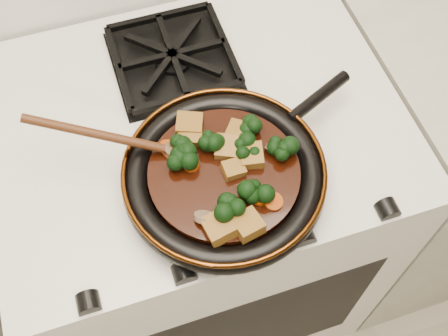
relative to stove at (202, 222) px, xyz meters
name	(u,v)px	position (x,y,z in m)	size (l,w,h in m)	color
stove	(202,222)	(0.00, 0.00, 0.00)	(0.76, 0.60, 0.90)	silver
burner_grate_front	(217,178)	(0.00, -0.14, 0.46)	(0.23, 0.23, 0.03)	black
burner_grate_back	(173,58)	(0.00, 0.14, 0.46)	(0.23, 0.23, 0.03)	black
skillet	(225,175)	(0.01, -0.15, 0.49)	(0.44, 0.33, 0.05)	black
braising_sauce	(224,175)	(0.01, -0.16, 0.50)	(0.25, 0.25, 0.02)	black
tofu_cube_0	(191,136)	(-0.03, -0.08, 0.52)	(0.04, 0.04, 0.02)	brown
tofu_cube_1	(189,125)	(-0.02, -0.06, 0.52)	(0.04, 0.04, 0.02)	brown
tofu_cube_2	(252,156)	(0.06, -0.15, 0.52)	(0.04, 0.04, 0.02)	brown
tofu_cube_3	(238,132)	(0.05, -0.10, 0.52)	(0.04, 0.03, 0.02)	brown
tofu_cube_4	(219,227)	(-0.03, -0.25, 0.52)	(0.04, 0.05, 0.02)	brown
tofu_cube_5	(248,225)	(0.01, -0.26, 0.52)	(0.04, 0.04, 0.02)	brown
tofu_cube_6	(227,148)	(0.02, -0.12, 0.52)	(0.04, 0.04, 0.02)	brown
tofu_cube_7	(234,169)	(0.02, -0.16, 0.52)	(0.03, 0.03, 0.02)	brown
broccoli_floret_0	(282,149)	(0.11, -0.15, 0.52)	(0.06, 0.06, 0.06)	black
broccoli_floret_1	(181,160)	(-0.05, -0.12, 0.52)	(0.06, 0.06, 0.06)	black
broccoli_floret_2	(254,193)	(0.04, -0.21, 0.52)	(0.06, 0.06, 0.05)	black
broccoli_floret_3	(229,207)	(-0.01, -0.22, 0.52)	(0.06, 0.06, 0.06)	black
broccoli_floret_4	(185,147)	(-0.04, -0.10, 0.52)	(0.06, 0.06, 0.06)	black
broccoli_floret_5	(207,142)	(0.00, -0.10, 0.52)	(0.06, 0.06, 0.05)	black
broccoli_floret_6	(246,150)	(0.05, -0.13, 0.52)	(0.06, 0.06, 0.05)	black
broccoli_floret_7	(251,129)	(0.07, -0.10, 0.52)	(0.06, 0.06, 0.05)	black
carrot_coin_0	(191,164)	(-0.04, -0.13, 0.51)	(0.03, 0.03, 0.01)	#A13604
carrot_coin_1	(259,197)	(0.04, -0.22, 0.51)	(0.03, 0.03, 0.01)	#A13604
carrot_coin_2	(168,147)	(-0.07, -0.09, 0.51)	(0.03, 0.03, 0.01)	#A13604
carrot_coin_3	(273,201)	(0.06, -0.23, 0.51)	(0.03, 0.03, 0.01)	#A13604
mushroom_slice_0	(174,150)	(-0.06, -0.10, 0.52)	(0.03, 0.03, 0.01)	brown
mushroom_slice_1	(204,217)	(-0.05, -0.23, 0.52)	(0.03, 0.03, 0.01)	brown
mushroom_slice_2	(191,132)	(-0.02, -0.07, 0.52)	(0.04, 0.04, 0.01)	brown
mushroom_slice_3	(274,150)	(0.10, -0.15, 0.52)	(0.03, 0.03, 0.01)	brown
mushroom_slice_4	(216,220)	(-0.03, -0.24, 0.52)	(0.03, 0.03, 0.01)	brown
wooden_spoon	(136,142)	(-0.12, -0.07, 0.53)	(0.15, 0.08, 0.25)	#45210E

